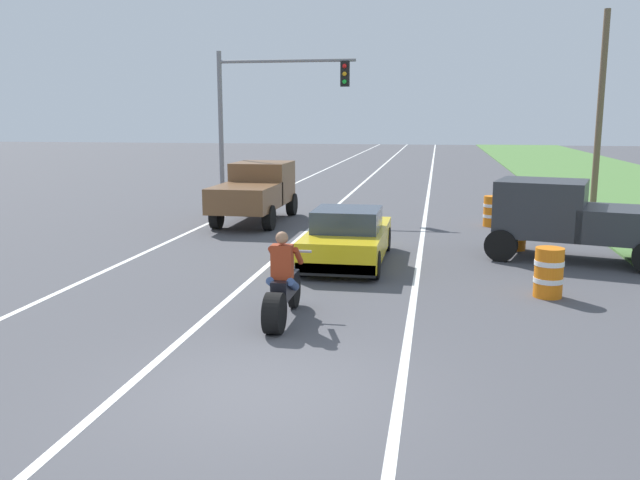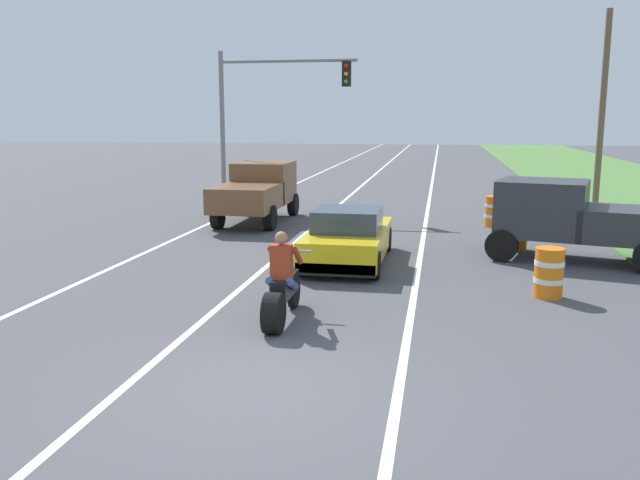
# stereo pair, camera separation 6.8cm
# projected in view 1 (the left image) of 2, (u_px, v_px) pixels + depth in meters

# --- Properties ---
(ground_plane) EXTENTS (160.00, 160.00, 0.00)m
(ground_plane) POSITION_uv_depth(u_px,v_px,m) (262.00, 390.00, 8.73)
(ground_plane) COLOR #4C4C51
(lane_stripe_left_solid) EXTENTS (0.14, 120.00, 0.01)m
(lane_stripe_left_solid) POSITION_uv_depth(u_px,v_px,m) (261.00, 199.00, 29.01)
(lane_stripe_left_solid) COLOR white
(lane_stripe_left_solid) RESTS_ON ground
(lane_stripe_right_solid) EXTENTS (0.14, 120.00, 0.01)m
(lane_stripe_right_solid) POSITION_uv_depth(u_px,v_px,m) (427.00, 203.00, 27.78)
(lane_stripe_right_solid) COLOR white
(lane_stripe_right_solid) RESTS_ON ground
(lane_stripe_centre_dashed) EXTENTS (0.14, 120.00, 0.01)m
(lane_stripe_centre_dashed) POSITION_uv_depth(u_px,v_px,m) (342.00, 201.00, 28.40)
(lane_stripe_centre_dashed) COLOR white
(lane_stripe_centre_dashed) RESTS_ON ground
(motorcycle_with_rider) EXTENTS (0.70, 2.21, 1.62)m
(motorcycle_with_rider) POSITION_uv_depth(u_px,v_px,m) (282.00, 290.00, 11.50)
(motorcycle_with_rider) COLOR black
(motorcycle_with_rider) RESTS_ON ground
(sports_car_yellow) EXTENTS (1.84, 4.30, 1.37)m
(sports_car_yellow) POSITION_uv_depth(u_px,v_px,m) (348.00, 238.00, 16.23)
(sports_car_yellow) COLOR yellow
(sports_car_yellow) RESTS_ON ground
(pickup_truck_left_lane_brown) EXTENTS (2.02, 4.80, 1.98)m
(pickup_truck_left_lane_brown) POSITION_uv_depth(u_px,v_px,m) (256.00, 190.00, 22.58)
(pickup_truck_left_lane_brown) COLOR brown
(pickup_truck_left_lane_brown) RESTS_ON ground
(pickup_truck_right_shoulder_dark_grey) EXTENTS (5.14, 3.14, 1.98)m
(pickup_truck_right_shoulder_dark_grey) POSITION_uv_depth(u_px,v_px,m) (580.00, 217.00, 16.42)
(pickup_truck_right_shoulder_dark_grey) COLOR #2D3035
(pickup_truck_right_shoulder_dark_grey) RESTS_ON ground
(traffic_light_mast_near) EXTENTS (5.32, 0.34, 6.00)m
(traffic_light_mast_near) POSITION_uv_depth(u_px,v_px,m) (263.00, 104.00, 25.15)
(traffic_light_mast_near) COLOR gray
(traffic_light_mast_near) RESTS_ON ground
(utility_pole_roadside) EXTENTS (0.24, 0.24, 7.48)m
(utility_pole_roadside) POSITION_uv_depth(u_px,v_px,m) (600.00, 112.00, 25.14)
(utility_pole_roadside) COLOR brown
(utility_pole_roadside) RESTS_ON ground
(construction_barrel_nearest) EXTENTS (0.58, 0.58, 1.00)m
(construction_barrel_nearest) POSITION_uv_depth(u_px,v_px,m) (549.00, 272.00, 13.18)
(construction_barrel_nearest) COLOR orange
(construction_barrel_nearest) RESTS_ON ground
(construction_barrel_mid) EXTENTS (0.58, 0.58, 1.00)m
(construction_barrel_mid) POSITION_uv_depth(u_px,v_px,m) (516.00, 231.00, 17.88)
(construction_barrel_mid) COLOR orange
(construction_barrel_mid) RESTS_ON ground
(construction_barrel_far) EXTENTS (0.58, 0.58, 1.00)m
(construction_barrel_far) POSITION_uv_depth(u_px,v_px,m) (492.00, 211.00, 21.73)
(construction_barrel_far) COLOR orange
(construction_barrel_far) RESTS_ON ground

